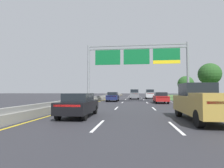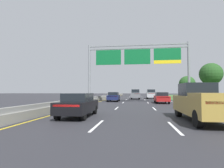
{
  "view_description": "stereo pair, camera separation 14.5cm",
  "coord_description": "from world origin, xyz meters",
  "views": [
    {
      "loc": [
        -0.07,
        1.9,
        1.7
      ],
      "look_at": [
        -1.96,
        16.82,
        2.33
      ],
      "focal_mm": 28.01,
      "sensor_mm": 36.0,
      "label": 1
    },
    {
      "loc": [
        0.07,
        1.92,
        1.7
      ],
      "look_at": [
        -1.96,
        16.82,
        2.33
      ],
      "focal_mm": 28.01,
      "sensor_mm": 36.0,
      "label": 2
    }
  ],
  "objects": [
    {
      "name": "median_barrier_concrete",
      "position": [
        -6.6,
        35.0,
        0.35
      ],
      "size": [
        0.6,
        110.0,
        0.85
      ],
      "color": "gray",
      "rests_on": "ground"
    },
    {
      "name": "car_navy_left_lane_sedan",
      "position": [
        -3.65,
        31.26,
        0.82
      ],
      "size": [
        1.87,
        4.42,
        1.57
      ],
      "rotation": [
        0.0,
        0.0,
        1.58
      ],
      "color": "#161E47",
      "rests_on": "ground"
    },
    {
      "name": "pickup_truck_gold",
      "position": [
        3.77,
        12.47,
        1.07
      ],
      "size": [
        2.05,
        5.42,
        2.2
      ],
      "rotation": [
        0.0,
        0.0,
        1.58
      ],
      "color": "#A38438",
      "rests_on": "ground"
    },
    {
      "name": "car_red_right_lane_sedan",
      "position": [
        3.73,
        27.85,
        0.82
      ],
      "size": [
        1.89,
        4.43,
        1.57
      ],
      "rotation": [
        0.0,
        0.0,
        1.55
      ],
      "color": "maroon",
      "rests_on": "ground"
    },
    {
      "name": "overhead_sign_gantry",
      "position": [
        0.3,
        28.06,
        6.37
      ],
      "size": [
        15.06,
        0.42,
        8.88
      ],
      "color": "gray",
      "rests_on": "ground"
    },
    {
      "name": "car_silver_right_lane_suv",
      "position": [
        3.47,
        42.62,
        1.1
      ],
      "size": [
        2.02,
        4.75,
        2.11
      ],
      "rotation": [
        0.0,
        0.0,
        1.55
      ],
      "color": "#B2B5BA",
      "rests_on": "ground"
    },
    {
      "name": "grass_verge_right",
      "position": [
        13.95,
        35.0,
        0.01
      ],
      "size": [
        14.0,
        110.0,
        0.02
      ],
      "primitive_type": "cube",
      "color": "#3D602D",
      "rests_on": "ground"
    },
    {
      "name": "car_grey_centre_lane_suv",
      "position": [
        -0.02,
        40.32,
        1.1
      ],
      "size": [
        1.92,
        4.71,
        2.11
      ],
      "rotation": [
        0.0,
        0.0,
        1.57
      ],
      "color": "slate",
      "rests_on": "ground"
    },
    {
      "name": "ground_plane",
      "position": [
        0.0,
        35.0,
        0.0
      ],
      "size": [
        220.0,
        220.0,
        0.0
      ],
      "primitive_type": "plane",
      "color": "#2B2B30"
    },
    {
      "name": "roadside_tree_mid",
      "position": [
        12.0,
        31.65,
        4.45
      ],
      "size": [
        3.51,
        3.51,
        6.23
      ],
      "color": "#4C3823",
      "rests_on": "ground"
    },
    {
      "name": "lane_striping",
      "position": [
        0.0,
        34.54,
        0.0
      ],
      "size": [
        11.96,
        106.0,
        0.01
      ],
      "color": "white",
      "rests_on": "ground"
    },
    {
      "name": "roadside_tree_far",
      "position": [
        13.07,
        48.56,
        3.6
      ],
      "size": [
        4.02,
        4.02,
        5.62
      ],
      "color": "#4C3823",
      "rests_on": "ground"
    },
    {
      "name": "car_black_left_lane_sedan",
      "position": [
        -3.76,
        13.29,
        0.82
      ],
      "size": [
        1.89,
        4.43,
        1.57
      ],
      "rotation": [
        0.0,
        0.0,
        1.59
      ],
      "color": "black",
      "rests_on": "ground"
    }
  ]
}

